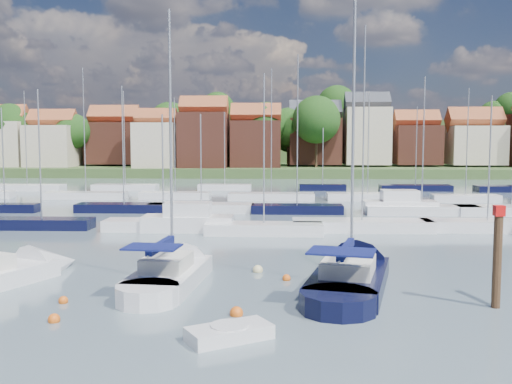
{
  "coord_description": "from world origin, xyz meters",
  "views": [
    {
      "loc": [
        1.84,
        -23.63,
        6.94
      ],
      "look_at": [
        0.24,
        14.0,
        3.6
      ],
      "focal_mm": 40.0,
      "sensor_mm": 36.0,
      "label": 1
    }
  ],
  "objects": [
    {
      "name": "timber_piling",
      "position": [
        10.88,
        0.11,
        1.24
      ],
      "size": [
        0.4,
        0.4,
        6.57
      ],
      "color": "#4C331E",
      "rests_on": "ground"
    },
    {
      "name": "buoy_h",
      "position": [
        -3.58,
        1.88,
        0.0
      ],
      "size": [
        0.49,
        0.49,
        0.49
      ],
      "primitive_type": "sphere",
      "color": "#D85914",
      "rests_on": "ground"
    },
    {
      "name": "buoy_c",
      "position": [
        -7.49,
        0.02,
        0.0
      ],
      "size": [
        0.41,
        0.41,
        0.41
      ],
      "primitive_type": "sphere",
      "color": "#D85914",
      "rests_on": "ground"
    },
    {
      "name": "tender",
      "position": [
        0.07,
        -4.23,
        0.25
      ],
      "size": [
        3.23,
        2.69,
        0.64
      ],
      "rotation": [
        0.0,
        0.0,
        0.54
      ],
      "color": "silver",
      "rests_on": "ground"
    },
    {
      "name": "far_shore_town",
      "position": [
        2.23,
        132.67,
        4.61
      ],
      "size": [
        212.46,
        90.0,
        22.27
      ],
      "color": "#3B552A",
      "rests_on": "ground"
    },
    {
      "name": "sailboat_left",
      "position": [
        -11.66,
        3.56,
        0.36
      ],
      "size": [
        6.78,
        10.63,
        14.21
      ],
      "rotation": [
        0.0,
        0.0,
        1.15
      ],
      "color": "silver",
      "rests_on": "ground"
    },
    {
      "name": "sailboat_centre",
      "position": [
        -3.38,
        4.42,
        0.36
      ],
      "size": [
        3.74,
        10.72,
        14.33
      ],
      "rotation": [
        0.0,
        0.0,
        1.48
      ],
      "color": "silver",
      "rests_on": "ground"
    },
    {
      "name": "buoy_d",
      "position": [
        0.11,
        -1.44,
        0.0
      ],
      "size": [
        0.55,
        0.55,
        0.55
      ],
      "primitive_type": "sphere",
      "color": "#D85914",
      "rests_on": "ground"
    },
    {
      "name": "buoy_b",
      "position": [
        -6.86,
        -2.55,
        0.0
      ],
      "size": [
        0.47,
        0.47,
        0.47
      ],
      "primitive_type": "sphere",
      "color": "#D85914",
      "rests_on": "ground"
    },
    {
      "name": "ground",
      "position": [
        0.0,
        40.0,
        0.0
      ],
      "size": [
        260.0,
        260.0,
        0.0
      ],
      "primitive_type": "plane",
      "color": "#4E5D6A",
      "rests_on": "ground"
    },
    {
      "name": "buoy_e",
      "position": [
        0.66,
        6.24,
        0.0
      ],
      "size": [
        0.54,
        0.54,
        0.54
      ],
      "primitive_type": "sphere",
      "color": "beige",
      "rests_on": "ground"
    },
    {
      "name": "marina_field",
      "position": [
        1.91,
        35.15,
        0.43
      ],
      "size": [
        79.62,
        41.41,
        15.93
      ],
      "color": "silver",
      "rests_on": "ground"
    },
    {
      "name": "buoy_g",
      "position": [
        2.17,
        4.47,
        0.0
      ],
      "size": [
        0.41,
        0.41,
        0.41
      ],
      "primitive_type": "sphere",
      "color": "#D85914",
      "rests_on": "ground"
    },
    {
      "name": "sailboat_navy",
      "position": [
        5.5,
        4.45,
        0.35
      ],
      "size": [
        6.02,
        12.61,
        16.86
      ],
      "rotation": [
        0.0,
        0.0,
        1.33
      ],
      "color": "black",
      "rests_on": "ground"
    }
  ]
}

